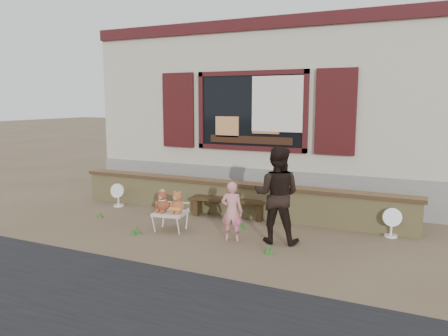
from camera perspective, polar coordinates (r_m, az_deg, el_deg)
The scene contains 12 objects.
ground at distance 8.00m, azimuth -1.85°, elevation -7.70°, with size 80.00×80.00×0.00m, color brown.
shopfront at distance 11.84m, azimuth 8.11°, elevation 7.40°, with size 8.04×5.13×4.00m.
brick_wall at distance 8.78m, azimuth 1.11°, elevation -3.89°, with size 7.10×0.36×0.67m.
bench at distance 8.56m, azimuth 0.60°, elevation -4.66°, with size 1.51×0.49×0.38m.
folding_chair at distance 7.76m, azimuth -7.03°, elevation -5.96°, with size 0.61×0.56×0.33m.
teddy_bear_left at distance 7.76m, azimuth -8.01°, elevation -4.26°, with size 0.28×0.25×0.39m, color brown, non-canonical shape.
teddy_bear_right at distance 7.65m, azimuth -6.09°, elevation -4.39°, with size 0.29×0.25×0.40m, color #974D2A, non-canonical shape.
child at distance 7.12m, azimuth 1.03°, elevation -5.67°, with size 0.36×0.24×0.98m, color pink.
adult at distance 7.04m, azimuth 6.91°, elevation -3.48°, with size 0.76×0.59×1.56m, color black.
fan_left at distance 9.72m, azimuth -13.64°, elevation -3.43°, with size 0.32×0.21×0.51m.
fan_right at distance 7.88m, azimuth 21.03°, elevation -6.63°, with size 0.32×0.21×0.50m.
grass_tufts at distance 7.72m, azimuth -5.53°, elevation -7.90°, with size 3.81×1.42×0.14m.
Camera 1 is at (3.49, -6.82, 2.27)m, focal length 35.00 mm.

